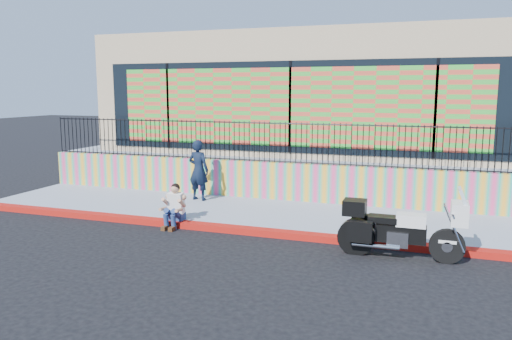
% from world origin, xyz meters
% --- Properties ---
extents(ground, '(90.00, 90.00, 0.00)m').
position_xyz_m(ground, '(0.00, 0.00, 0.00)').
color(ground, black).
rests_on(ground, ground).
extents(red_curb, '(16.00, 0.30, 0.15)m').
position_xyz_m(red_curb, '(0.00, 0.00, 0.07)').
color(red_curb, '#A50B0C').
rests_on(red_curb, ground).
extents(sidewalk, '(16.00, 3.00, 0.15)m').
position_xyz_m(sidewalk, '(0.00, 1.65, 0.07)').
color(sidewalk, gray).
rests_on(sidewalk, ground).
extents(mural_wall, '(16.00, 0.20, 1.10)m').
position_xyz_m(mural_wall, '(0.00, 3.25, 0.70)').
color(mural_wall, '#F23F7E').
rests_on(mural_wall, sidewalk).
extents(metal_fence, '(15.80, 0.04, 1.20)m').
position_xyz_m(metal_fence, '(0.00, 3.25, 1.85)').
color(metal_fence, black).
rests_on(metal_fence, mural_wall).
extents(elevated_platform, '(16.00, 10.00, 1.25)m').
position_xyz_m(elevated_platform, '(0.00, 8.35, 0.62)').
color(elevated_platform, gray).
rests_on(elevated_platform, ground).
extents(storefront_building, '(14.00, 8.06, 4.00)m').
position_xyz_m(storefront_building, '(0.00, 8.13, 3.25)').
color(storefront_building, tan).
rests_on(storefront_building, elevated_platform).
extents(police_motorcycle, '(2.45, 0.81, 1.52)m').
position_xyz_m(police_motorcycle, '(3.57, -0.63, 0.64)').
color(police_motorcycle, black).
rests_on(police_motorcycle, ground).
extents(police_officer, '(0.71, 0.52, 1.79)m').
position_xyz_m(police_officer, '(-2.29, 2.38, 1.05)').
color(police_officer, black).
rests_on(police_officer, sidewalk).
extents(seated_man, '(0.54, 0.71, 1.06)m').
position_xyz_m(seated_man, '(-1.81, -0.09, 0.45)').
color(seated_man, navy).
rests_on(seated_man, ground).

